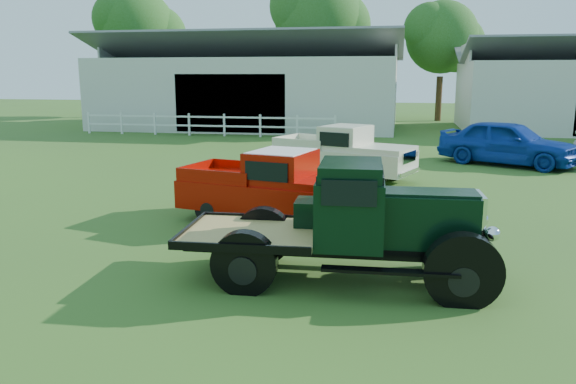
% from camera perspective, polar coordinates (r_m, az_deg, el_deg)
% --- Properties ---
extents(ground, '(120.00, 120.00, 0.00)m').
position_cam_1_polar(ground, '(9.93, -2.49, -7.29)').
color(ground, '#385724').
extents(shed_left, '(18.80, 10.20, 5.60)m').
position_cam_1_polar(shed_left, '(36.31, -3.68, 11.08)').
color(shed_left, '#BAB8A3').
rests_on(shed_left, ground).
extents(fence_rail, '(14.20, 0.16, 1.20)m').
position_cam_1_polar(fence_rail, '(30.98, -8.27, 6.78)').
color(fence_rail, white).
rests_on(fence_rail, ground).
extents(tree_a, '(6.30, 6.30, 10.50)m').
position_cam_1_polar(tree_a, '(46.77, -14.97, 13.87)').
color(tree_a, '#21470F').
rests_on(tree_a, ground).
extents(tree_b, '(6.90, 6.90, 11.50)m').
position_cam_1_polar(tree_b, '(43.64, 2.99, 15.08)').
color(tree_b, '#21470F').
rests_on(tree_b, ground).
extents(tree_c, '(5.40, 5.40, 9.00)m').
position_cam_1_polar(tree_c, '(42.23, 15.28, 13.10)').
color(tree_c, '#21470F').
rests_on(tree_c, ground).
extents(vintage_flatbed, '(4.96, 2.16, 1.93)m').
position_cam_1_polar(vintage_flatbed, '(8.93, 5.72, -3.07)').
color(vintage_flatbed, black).
rests_on(vintage_flatbed, ground).
extents(red_pickup, '(4.80, 2.70, 1.65)m').
position_cam_1_polar(red_pickup, '(12.43, -1.04, 0.56)').
color(red_pickup, '#A00E04').
rests_on(red_pickup, ground).
extents(white_pickup, '(4.88, 3.31, 1.67)m').
position_cam_1_polar(white_pickup, '(17.79, 5.59, 3.95)').
color(white_pickup, beige).
rests_on(white_pickup, ground).
extents(misc_car_blue, '(5.18, 4.03, 1.65)m').
position_cam_1_polar(misc_car_blue, '(22.07, 21.41, 4.69)').
color(misc_car_blue, '#0C3195').
rests_on(misc_car_blue, ground).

